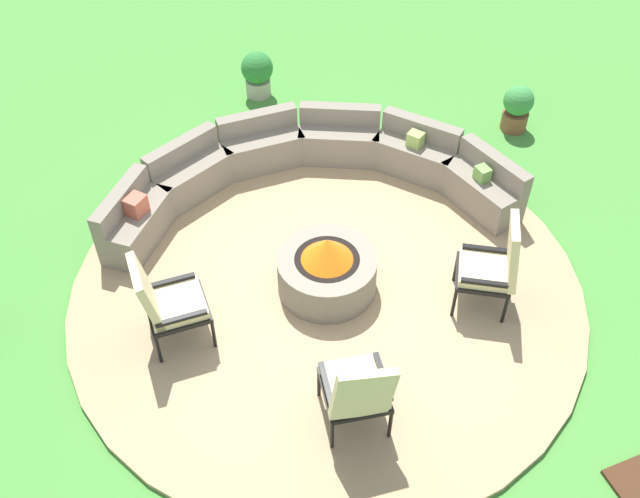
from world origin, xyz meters
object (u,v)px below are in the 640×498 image
at_px(lounge_chair_front_right, 357,390).
at_px(potted_plant_4, 257,72).
at_px(fire_pit, 327,269).
at_px(lounge_chair_back_left, 495,264).
at_px(potted_plant_3, 517,107).
at_px(curved_stone_bench, 306,169).
at_px(lounge_chair_front_left, 166,301).

relative_size(lounge_chair_front_right, potted_plant_4, 1.56).
height_order(lounge_chair_front_right, potted_plant_4, lounge_chair_front_right).
bearing_deg(fire_pit, lounge_chair_back_left, -28.77).
relative_size(fire_pit, lounge_chair_back_left, 0.93).
distance_m(fire_pit, potted_plant_3, 3.94).
height_order(fire_pit, curved_stone_bench, fire_pit).
bearing_deg(lounge_chair_back_left, lounge_chair_front_right, 145.23).
distance_m(lounge_chair_front_left, lounge_chair_back_left, 3.28).
height_order(fire_pit, potted_plant_3, fire_pit).
bearing_deg(curved_stone_bench, potted_plant_4, 86.90).
xyz_separation_m(lounge_chair_front_left, lounge_chair_back_left, (3.19, -0.76, 0.02)).
height_order(lounge_chair_back_left, potted_plant_4, lounge_chair_back_left).
distance_m(lounge_chair_back_left, potted_plant_4, 4.82).
height_order(lounge_chair_front_left, potted_plant_3, lounge_chair_front_left).
relative_size(lounge_chair_front_left, potted_plant_3, 1.64).
height_order(lounge_chair_front_right, potted_plant_3, lounge_chair_front_right).
bearing_deg(fire_pit, lounge_chair_front_left, -178.08).
bearing_deg(fire_pit, lounge_chair_front_right, -103.08).
distance_m(lounge_chair_front_left, lounge_chair_front_right, 2.07).
distance_m(potted_plant_3, potted_plant_4, 3.64).
distance_m(fire_pit, potted_plant_4, 3.93).
xyz_separation_m(fire_pit, lounge_chair_front_left, (-1.70, -0.06, 0.28)).
distance_m(fire_pit, lounge_chair_front_right, 1.72).
xyz_separation_m(curved_stone_bench, potted_plant_4, (0.12, 2.26, 0.02)).
distance_m(curved_stone_bench, potted_plant_4, 2.26).
xyz_separation_m(lounge_chair_front_left, lounge_chair_front_right, (1.32, -1.60, -0.02)).
bearing_deg(fire_pit, potted_plant_4, 82.60).
distance_m(lounge_chair_front_left, potted_plant_3, 5.53).
bearing_deg(potted_plant_4, lounge_chair_front_left, -119.19).
distance_m(curved_stone_bench, potted_plant_3, 3.12).
relative_size(fire_pit, curved_stone_bench, 0.22).
distance_m(lounge_chair_front_right, lounge_chair_back_left, 2.05).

